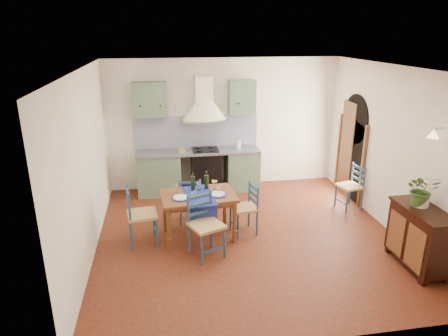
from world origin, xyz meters
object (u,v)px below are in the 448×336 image
at_px(potted_plant, 422,190).
at_px(chair_near, 205,225).
at_px(sideboard, 420,236).
at_px(dining_table, 199,199).

bearing_deg(potted_plant, chair_near, 166.94).
xyz_separation_m(chair_near, potted_plant, (3.04, -0.71, 0.66)).
bearing_deg(sideboard, chair_near, 164.63).
height_order(dining_table, potted_plant, potted_plant).
bearing_deg(dining_table, potted_plant, -23.04).
distance_m(sideboard, potted_plant, 0.68).
height_order(chair_near, potted_plant, potted_plant).
relative_size(chair_near, potted_plant, 2.04).
bearing_deg(sideboard, dining_table, 154.93).
distance_m(chair_near, potted_plant, 3.19).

